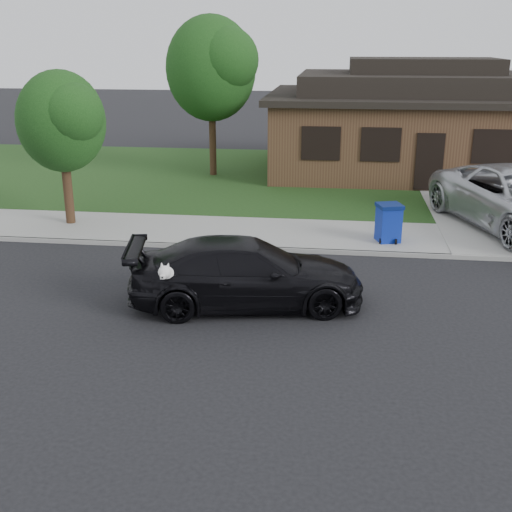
# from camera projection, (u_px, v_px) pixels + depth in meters

# --- Properties ---
(ground) EXTENTS (120.00, 120.00, 0.00)m
(ground) POSITION_uv_depth(u_px,v_px,m) (302.00, 303.00, 14.17)
(ground) COLOR black
(ground) RESTS_ON ground
(sidewalk) EXTENTS (60.00, 3.00, 0.12)m
(sidewalk) POSITION_uv_depth(u_px,v_px,m) (312.00, 235.00, 18.84)
(sidewalk) COLOR gray
(sidewalk) RESTS_ON ground
(curb) EXTENTS (60.00, 0.12, 0.12)m
(curb) POSITION_uv_depth(u_px,v_px,m) (310.00, 251.00, 17.43)
(curb) COLOR gray
(curb) RESTS_ON ground
(lawn) EXTENTS (60.00, 13.00, 0.13)m
(lawn) POSITION_uv_depth(u_px,v_px,m) (321.00, 179.00, 26.35)
(lawn) COLOR #193814
(lawn) RESTS_ON ground
(driveway) EXTENTS (4.50, 13.00, 0.14)m
(driveway) POSITION_uv_depth(u_px,v_px,m) (487.00, 200.00, 22.81)
(driveway) COLOR gray
(driveway) RESTS_ON ground
(sedan) EXTENTS (5.34, 2.92, 1.47)m
(sedan) POSITION_uv_depth(u_px,v_px,m) (246.00, 273.00, 13.84)
(sedan) COLOR black
(sedan) RESTS_ON ground
(recycling_bin) EXTENTS (0.80, 0.80, 1.07)m
(recycling_bin) POSITION_uv_depth(u_px,v_px,m) (389.00, 222.00, 17.92)
(recycling_bin) COLOR #0D2495
(recycling_bin) RESTS_ON sidewalk
(house) EXTENTS (12.60, 8.60, 4.65)m
(house) POSITION_uv_depth(u_px,v_px,m) (419.00, 123.00, 27.08)
(house) COLOR #422B1C
(house) RESTS_ON ground
(tree_0) EXTENTS (3.78, 3.60, 6.34)m
(tree_0) POSITION_uv_depth(u_px,v_px,m) (215.00, 67.00, 25.34)
(tree_0) COLOR #332114
(tree_0) RESTS_ON ground
(tree_2) EXTENTS (2.73, 2.60, 4.59)m
(tree_2) POSITION_uv_depth(u_px,v_px,m) (64.00, 120.00, 18.80)
(tree_2) COLOR #332114
(tree_2) RESTS_ON ground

